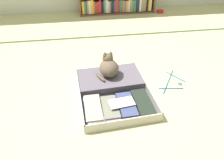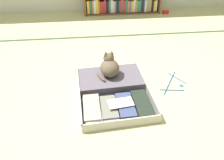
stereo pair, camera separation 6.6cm
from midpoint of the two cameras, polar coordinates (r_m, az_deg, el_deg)
ground_plane at (r=2.11m, az=0.52°, el=-3.66°), size 10.00×10.00×0.00m
tatami_border at (r=3.19m, az=-3.04°, el=11.29°), size 4.80×0.05×0.00m
open_suitcase at (r=2.10m, az=-0.75°, el=-2.56°), size 0.70×0.84×0.09m
black_cat at (r=2.16m, az=-1.80°, el=3.50°), size 0.25×0.25×0.25m
clothes_hanger at (r=2.33m, az=14.66°, el=-0.53°), size 0.31×0.38×0.01m
small_red_pouch at (r=4.16m, az=11.99°, el=17.10°), size 0.10×0.07×0.05m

